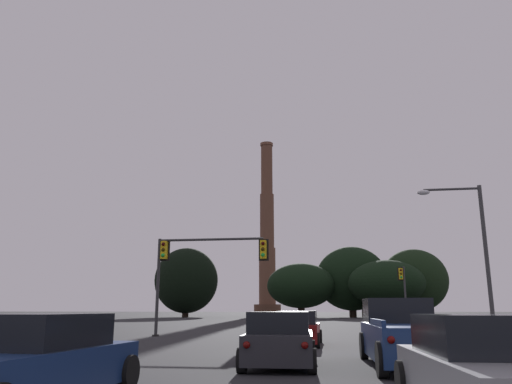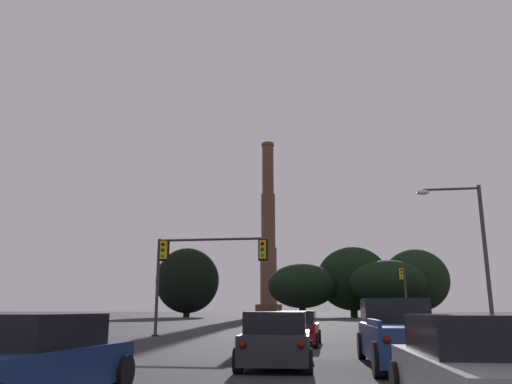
# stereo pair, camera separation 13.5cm
# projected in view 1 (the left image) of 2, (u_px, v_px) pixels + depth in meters

# --- Properties ---
(sedan_right_lane_third) EXTENTS (2.17, 4.77, 1.43)m
(sedan_right_lane_third) POSITION_uv_depth(u_px,v_px,m) (493.00, 372.00, 6.77)
(sedan_right_lane_third) COLOR gray
(sedan_right_lane_third) RESTS_ON ground_plane
(hatchback_center_lane_second) EXTENTS (2.07, 4.17, 1.44)m
(hatchback_center_lane_second) POSITION_uv_depth(u_px,v_px,m) (280.00, 341.00, 13.46)
(hatchback_center_lane_second) COLOR #232328
(hatchback_center_lane_second) RESTS_ON ground_plane
(hatchback_center_lane_front) EXTENTS (1.92, 4.11, 1.44)m
(hatchback_center_lane_front) POSITION_uv_depth(u_px,v_px,m) (298.00, 329.00, 21.26)
(hatchback_center_lane_front) COLOR maroon
(hatchback_center_lane_front) RESTS_ON ground_plane
(pickup_truck_right_lane_second) EXTENTS (2.33, 5.56, 1.82)m
(pickup_truck_right_lane_second) POSITION_uv_depth(u_px,v_px,m) (406.00, 335.00, 13.59)
(pickup_truck_right_lane_second) COLOR navy
(pickup_truck_right_lane_second) RESTS_ON ground_plane
(sedan_left_lane_third) EXTENTS (2.12, 4.75, 1.43)m
(sedan_left_lane_third) POSITION_uv_depth(u_px,v_px,m) (30.00, 362.00, 8.06)
(sedan_left_lane_third) COLOR navy
(sedan_left_lane_third) RESTS_ON ground_plane
(traffic_light_far_right) EXTENTS (0.78, 0.50, 5.42)m
(traffic_light_far_right) POSITION_uv_depth(u_px,v_px,m) (403.00, 286.00, 46.73)
(traffic_light_far_right) COLOR #2D2D30
(traffic_light_far_right) RESTS_ON ground_plane
(traffic_light_overhead_left) EXTENTS (6.67, 0.50, 5.56)m
(traffic_light_overhead_left) POSITION_uv_depth(u_px,v_px,m) (196.00, 260.00, 28.90)
(traffic_light_overhead_left) COLOR #2D2D30
(traffic_light_overhead_left) RESTS_ON ground_plane
(street_lamp) EXTENTS (3.15, 0.36, 7.59)m
(street_lamp) POSITION_uv_depth(u_px,v_px,m) (474.00, 242.00, 24.59)
(street_lamp) COLOR #38383A
(street_lamp) RESTS_ON ground_plane
(smokestack) EXTENTS (6.48, 6.48, 43.32)m
(smokestack) POSITION_uv_depth(u_px,v_px,m) (267.00, 245.00, 123.03)
(smokestack) COLOR #523427
(smokestack) RESTS_ON ground_plane
(treeline_right_mid) EXTENTS (12.03, 10.83, 12.27)m
(treeline_right_mid) POSITION_uv_depth(u_px,v_px,m) (414.00, 280.00, 90.85)
(treeline_right_mid) COLOR black
(treeline_right_mid) RESTS_ON ground_plane
(treeline_far_left) EXTENTS (7.33, 6.60, 9.87)m
(treeline_far_left) POSITION_uv_depth(u_px,v_px,m) (363.00, 287.00, 96.15)
(treeline_far_left) COLOR black
(treeline_far_left) RESTS_ON ground_plane
(treeline_center_left) EXTENTS (13.37, 12.04, 9.94)m
(treeline_center_left) POSITION_uv_depth(u_px,v_px,m) (386.00, 283.00, 87.38)
(treeline_center_left) COLOR black
(treeline_center_left) RESTS_ON ground_plane
(treeline_left_mid) EXTENTS (13.39, 12.05, 13.18)m
(treeline_left_mid) POSITION_uv_depth(u_px,v_px,m) (352.00, 278.00, 94.55)
(treeline_left_mid) COLOR black
(treeline_left_mid) RESTS_ON ground_plane
(treeline_far_right) EXTENTS (12.48, 11.23, 9.80)m
(treeline_far_right) POSITION_uv_depth(u_px,v_px,m) (301.00, 286.00, 91.76)
(treeline_far_right) COLOR black
(treeline_far_right) RESTS_ON ground_plane
(treeline_center_right) EXTENTS (12.14, 10.92, 13.05)m
(treeline_center_right) POSITION_uv_depth(u_px,v_px,m) (186.00, 280.00, 95.52)
(treeline_center_right) COLOR black
(treeline_center_right) RESTS_ON ground_plane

